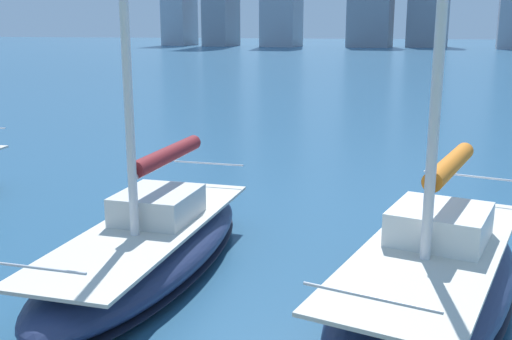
{
  "coord_description": "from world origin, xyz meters",
  "views": [
    {
      "loc": [
        -3.28,
        3.17,
        4.6
      ],
      "look_at": [
        0.15,
        -6.4,
        2.2
      ],
      "focal_mm": 42.0,
      "sensor_mm": 36.0,
      "label": 1
    }
  ],
  "objects": [
    {
      "name": "sailboat_orange",
      "position": [
        -2.91,
        -6.34,
        0.68
      ],
      "size": [
        3.57,
        7.44,
        9.83
      ],
      "color": "navy",
      "rests_on": "ground"
    },
    {
      "name": "sailboat_maroon",
      "position": [
        2.3,
        -6.37,
        0.61
      ],
      "size": [
        2.85,
        7.56,
        10.96
      ],
      "color": "navy",
      "rests_on": "ground"
    }
  ]
}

